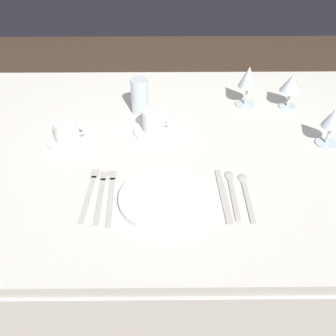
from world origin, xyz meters
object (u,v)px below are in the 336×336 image
Objects in this scene: fork_inner at (102,195)px; spoon_dessert at (247,191)px; fork_salad at (91,192)px; spoon_soup at (233,188)px; dinner_plate at (168,198)px; wine_glass_left at (249,79)px; dinner_knife at (225,196)px; coffee_cup_left at (68,130)px; coffee_cup_right at (155,120)px; wine_glass_right at (293,84)px; drink_tumbler at (141,98)px; fork_outer at (113,195)px; wine_glass_centre at (334,120)px.

fork_inner is 1.08× the size of spoon_dessert.
spoon_soup is (0.40, 0.01, -0.00)m from fork_salad.
wine_glass_left reaches higher than dinner_plate.
dinner_knife is 2.20× the size of coffee_cup_left.
wine_glass_left is at bearing 46.31° from fork_inner.
coffee_cup_left is at bearing 112.05° from fork_salad.
fork_inner is 0.41m from spoon_dessert.
spoon_dessert is (0.22, 0.04, -0.01)m from dinner_plate.
coffee_cup_right is (-0.04, 0.35, 0.04)m from dinner_plate.
dinner_plate is 1.66× the size of wine_glass_left.
wine_glass_right is at bearing 15.64° from coffee_cup_left.
drink_tumbler is (-0.32, 0.44, 0.05)m from spoon_dessert.
drink_tumbler reaches higher than spoon_dessert.
coffee_cup_left is at bearing 153.90° from spoon_soup.
fork_outer is 0.06m from fork_salad.
spoon_dessert reaches higher than fork_inner.
wine_glass_left is (0.45, 0.51, 0.10)m from fork_outer.
dinner_knife is 2.27× the size of coffee_cup_right.
coffee_cup_right reaches higher than fork_inner.
spoon_dessert reaches higher than fork_salad.
coffee_cup_right is 0.57m from wine_glass_centre.
wine_glass_centre reaches higher than coffee_cup_left.
wine_glass_centre is at bearing 27.45° from dinner_plate.
spoon_dessert is (0.38, 0.01, -0.00)m from fork_outer.
wine_glass_left is at bearing 173.97° from wine_glass_right.
spoon_soup is (0.03, 0.03, -0.00)m from dinner_knife.
dinner_plate is 0.16m from dinner_knife.
wine_glass_left is (0.34, 0.18, 0.06)m from coffee_cup_right.
fork_inner is 0.03m from fork_salad.
wine_glass_left reaches higher than drink_tumbler.
spoon_dessert is at bearing -141.89° from wine_glass_centre.
dinner_knife is at bearing -3.03° from fork_salad.
drink_tumbler is at bearing 118.26° from dinner_knife.
fork_outer is at bearing -97.53° from drink_tumbler.
wine_glass_left reaches higher than wine_glass_right.
fork_salad is 0.47m from drink_tumbler.
dinner_plate is 0.22m from spoon_dessert.
fork_salad is (-0.03, 0.01, 0.00)m from fork_inner.
coffee_cup_right is (-0.20, 0.33, 0.04)m from dinner_knife.
dinner_knife is 1.08× the size of spoon_soup.
drink_tumbler is at bearing 122.66° from spoon_soup.
fork_outer is 1.02× the size of dinner_knife.
drink_tumbler reaches higher than spoon_soup.
coffee_cup_left is (-0.54, 0.26, 0.04)m from spoon_dessert.
spoon_soup is 0.56m from coffee_cup_left.
wine_glass_left is at bearing 43.91° from fork_salad.
wine_glass_left is at bearing 76.78° from spoon_soup.
fork_salad is 1.47× the size of wine_glass_left.
fork_salad is 0.37m from dinner_knife.
coffee_cup_right is 0.52m from wine_glass_right.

